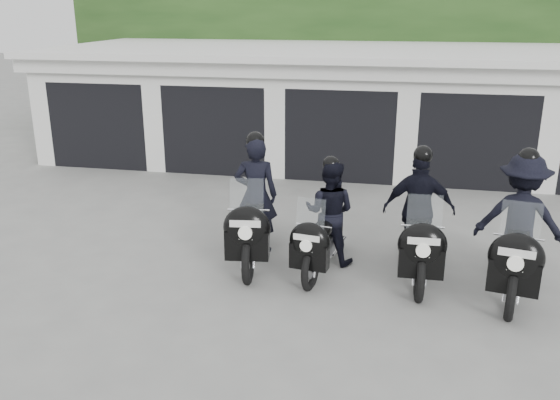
% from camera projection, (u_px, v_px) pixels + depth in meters
% --- Properties ---
extents(ground, '(80.00, 80.00, 0.00)m').
position_uv_depth(ground, '(299.00, 279.00, 9.22)').
color(ground, gray).
rests_on(ground, ground).
extents(garage_block, '(16.40, 6.80, 2.96)m').
position_uv_depth(garage_block, '(350.00, 106.00, 16.27)').
color(garage_block, silver).
rests_on(garage_block, ground).
extents(background_vegetation, '(20.00, 3.90, 5.80)m').
position_uv_depth(background_vegetation, '(375.00, 44.00, 20.30)').
color(background_vegetation, '#1C3914').
rests_on(background_vegetation, ground).
extents(police_bike_a, '(0.94, 2.47, 2.16)m').
position_uv_depth(police_bike_a, '(254.00, 210.00, 9.72)').
color(police_bike_a, black).
rests_on(police_bike_a, ground).
extents(police_bike_b, '(0.95, 2.12, 1.85)m').
position_uv_depth(police_bike_b, '(326.00, 221.00, 9.46)').
color(police_bike_b, black).
rests_on(police_bike_b, ground).
extents(police_bike_c, '(1.15, 2.38, 2.07)m').
position_uv_depth(police_bike_c, '(419.00, 219.00, 9.24)').
color(police_bike_c, black).
rests_on(police_bike_c, ground).
extents(police_bike_d, '(1.41, 2.46, 2.17)m').
position_uv_depth(police_bike_d, '(519.00, 229.00, 8.72)').
color(police_bike_d, black).
rests_on(police_bike_d, ground).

